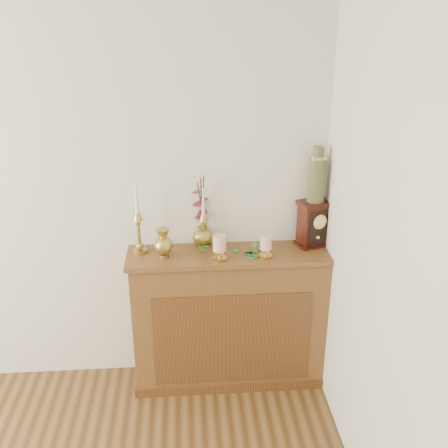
{
  "coord_description": "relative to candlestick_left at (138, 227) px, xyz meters",
  "views": [
    {
      "loc": [
        1.15,
        -0.74,
        2.31
      ],
      "look_at": [
        1.36,
        2.05,
        1.14
      ],
      "focal_mm": 42.0,
      "sensor_mm": 36.0,
      "label": 1
    }
  ],
  "objects": [
    {
      "name": "mantel_clock",
      "position": [
        1.06,
        0.03,
        -0.03
      ],
      "size": [
        0.23,
        0.19,
        0.29
      ],
      "rotation": [
        0.0,
        0.0,
        0.33
      ],
      "color": "#38120B",
      "rests_on": "console_shelf"
    },
    {
      "name": "bud_vase",
      "position": [
        0.15,
        -0.07,
        -0.08
      ],
      "size": [
        0.11,
        0.11,
        0.18
      ],
      "rotation": [
        0.0,
        0.0,
        -0.18
      ],
      "color": "tan",
      "rests_on": "console_shelf"
    },
    {
      "name": "ceramic_vase",
      "position": [
        1.06,
        0.04,
        0.27
      ],
      "size": [
        0.1,
        0.1,
        0.34
      ],
      "rotation": [
        0.0,
        0.0,
        0.33
      ],
      "color": "#1C382A",
      "rests_on": "mantel_clock"
    },
    {
      "name": "candlestick_left",
      "position": [
        0.0,
        0.0,
        0.0
      ],
      "size": [
        0.09,
        0.09,
        0.52
      ],
      "rotation": [
        0.0,
        0.0,
        0.44
      ],
      "color": "tan",
      "rests_on": "console_shelf"
    },
    {
      "name": "ginger_jar",
      "position": [
        0.38,
        0.11,
        0.04
      ],
      "size": [
        0.19,
        0.2,
        0.47
      ],
      "rotation": [
        0.0,
        0.0,
        -0.26
      ],
      "color": "tan",
      "rests_on": "console_shelf"
    },
    {
      "name": "pillar_candle_left",
      "position": [
        0.47,
        -0.13,
        -0.08
      ],
      "size": [
        0.09,
        0.09,
        0.17
      ],
      "rotation": [
        0.0,
        0.0,
        -0.26
      ],
      "color": "gold",
      "rests_on": "console_shelf"
    },
    {
      "name": "pillar_candle_right",
      "position": [
        0.75,
        -0.12,
        -0.09
      ],
      "size": [
        0.08,
        0.08,
        0.15
      ],
      "rotation": [
        0.0,
        0.0,
        0.3
      ],
      "color": "gold",
      "rests_on": "console_shelf"
    },
    {
      "name": "console_shelf",
      "position": [
        0.54,
        -0.04,
        -0.66
      ],
      "size": [
        1.24,
        0.34,
        0.93
      ],
      "color": "brown",
      "rests_on": "ground"
    },
    {
      "name": "ivy_garland",
      "position": [
        0.57,
        -0.06,
        -0.16
      ],
      "size": [
        0.41,
        0.17,
        0.07
      ],
      "rotation": [
        0.0,
        0.0,
        0.2
      ],
      "color": "#2E732C",
      "rests_on": "console_shelf"
    },
    {
      "name": "candlestick_center",
      "position": [
        0.39,
        0.06,
        -0.03
      ],
      "size": [
        0.07,
        0.07,
        0.43
      ],
      "rotation": [
        0.0,
        0.0,
        0.42
      ],
      "color": "tan",
      "rests_on": "console_shelf"
    }
  ]
}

